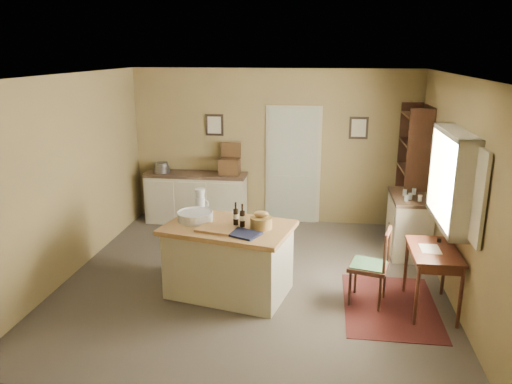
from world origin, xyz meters
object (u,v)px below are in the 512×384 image
writing_desk (434,257)px  right_cabinet (409,224)px  desk_chair (369,267)px  sideboard (197,196)px  work_island (228,257)px  shelving_unit (415,173)px

writing_desk → right_cabinet: bearing=90.0°
desk_chair → right_cabinet: (0.73, 1.72, -0.02)m
sideboard → writing_desk: size_ratio=2.02×
work_island → right_cabinet: 2.98m
shelving_unit → sideboard: bearing=176.9°
right_cabinet → shelving_unit: (0.16, 0.71, 0.62)m
writing_desk → sideboard: bearing=142.8°
desk_chair → writing_desk: bearing=9.5°
shelving_unit → desk_chair: bearing=-110.0°
sideboard → writing_desk: sideboard is taller
writing_desk → shelving_unit: (0.16, 2.49, 0.41)m
desk_chair → shelving_unit: (0.89, 2.43, 0.61)m
writing_desk → right_cabinet: 1.79m
work_island → desk_chair: 1.73m
work_island → sideboard: (-1.09, 2.61, -0.00)m
work_island → writing_desk: (2.46, -0.08, 0.19)m
desk_chair → right_cabinet: right_cabinet is taller
desk_chair → sideboard: bearing=151.0°
right_cabinet → sideboard: bearing=165.5°
sideboard → right_cabinet: bearing=-14.5°
writing_desk → right_cabinet: size_ratio=0.88×
writing_desk → shelving_unit: shelving_unit is taller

